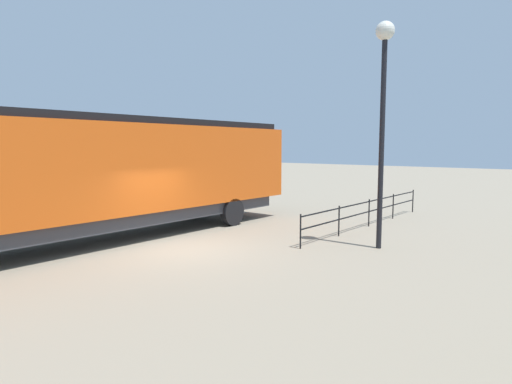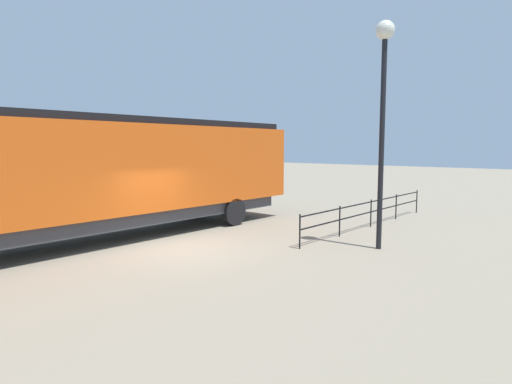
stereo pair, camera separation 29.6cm
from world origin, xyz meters
TOP-DOWN VIEW (x-y plane):
  - ground_plane at (0.00, 0.00)m, footprint 120.00×120.00m
  - locomotive at (-3.09, -1.02)m, footprint 3.12×17.37m
  - lamp_post at (4.52, 4.07)m, footprint 0.57×0.57m
  - platform_fence at (2.67, 7.32)m, footprint 0.05×9.82m

SIDE VIEW (x-z plane):
  - ground_plane at x=0.00m, z-range 0.00..0.00m
  - platform_fence at x=2.67m, z-range 0.18..1.27m
  - locomotive at x=-3.09m, z-range 0.26..4.43m
  - lamp_post at x=4.52m, z-range 1.55..8.45m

